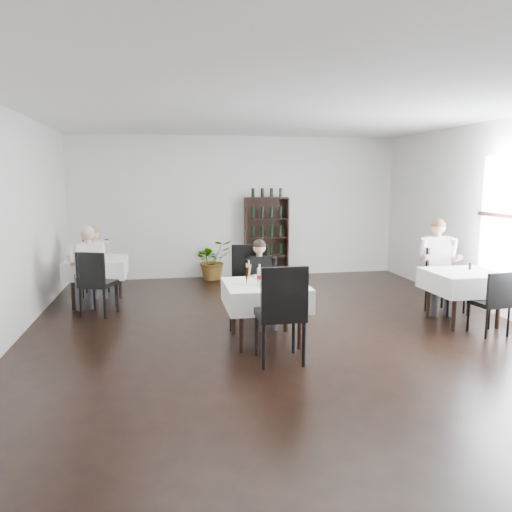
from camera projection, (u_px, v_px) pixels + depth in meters
The scene contains 23 objects.
room_shell at pixel (288, 226), 6.33m from camera, with size 9.00×9.00×9.00m.
wine_shelf at pixel (266, 238), 10.73m from camera, with size 0.90×0.28×1.75m.
main_table at pixel (265, 295), 6.41m from camera, with size 1.03×1.03×0.77m.
left_table at pixel (97, 267), 8.41m from camera, with size 0.98×0.98×0.77m.
right_table at pixel (463, 282), 7.23m from camera, with size 0.98×0.98×0.77m.
potted_tree at pixel (213, 260), 10.47m from camera, with size 0.76×0.66×0.84m, color #27501B.
main_chair_far at pixel (249, 280), 7.14m from camera, with size 0.64×0.64×1.15m.
main_chair_near at pixel (281, 308), 5.60m from camera, with size 0.53×0.53×1.15m.
left_chair_far at pixel (96, 264), 9.09m from camera, with size 0.46×0.47×1.00m.
left_chair_near at pixel (95, 279), 7.62m from camera, with size 0.60×0.61×1.01m.
right_chair_far at pixel (442, 275), 7.90m from camera, with size 0.61×0.62×1.03m.
right_chair_near at pixel (493, 299), 6.66m from camera, with size 0.44×0.45×0.88m.
diner_main at pixel (261, 276), 7.08m from camera, with size 0.52×0.54×1.25m.
diner_left_far at pixel (96, 256), 8.92m from camera, with size 0.52×0.56×1.25m.
diner_left_near at pixel (88, 263), 7.74m from camera, with size 0.61×0.65×1.39m.
diner_right_far at pixel (438, 258), 7.85m from camera, with size 0.62×0.65×1.48m.
plate_far at pixel (267, 279), 6.58m from camera, with size 0.30×0.30×0.08m.
plate_near at pixel (267, 285), 6.22m from camera, with size 0.24×0.24×0.07m.
pilsner_dark at pixel (247, 276), 6.32m from camera, with size 0.06×0.06×0.27m.
pilsner_lager at pixel (249, 273), 6.44m from camera, with size 0.07×0.07×0.29m.
coke_bottle at pixel (260, 276), 6.34m from camera, with size 0.07×0.07×0.26m.
napkin_cutlery at pixel (294, 284), 6.29m from camera, with size 0.20×0.20×0.02m.
pepper_mill at pixel (470, 266), 7.36m from camera, with size 0.04×0.04×0.10m, color black.
Camera 1 is at (-1.54, -6.13, 2.08)m, focal length 35.00 mm.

